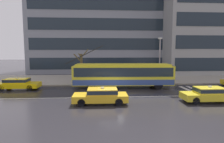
% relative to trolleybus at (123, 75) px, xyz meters
% --- Properties ---
extents(ground_plane, '(160.00, 160.00, 0.00)m').
position_rel_trolleybus_xyz_m(ground_plane, '(-1.61, -3.33, -1.57)').
color(ground_plane, '#272529').
extents(sidewalk_slab, '(80.00, 10.00, 0.14)m').
position_rel_trolleybus_xyz_m(sidewalk_slab, '(-1.61, 6.60, -1.50)').
color(sidewalk_slab, gray).
rests_on(sidewalk_slab, ground_plane).
extents(crosswalk_stripe_edge_near, '(0.44, 4.40, 0.01)m').
position_rel_trolleybus_xyz_m(crosswalk_stripe_edge_near, '(7.18, -1.86, -1.57)').
color(crosswalk_stripe_edge_near, beige).
rests_on(crosswalk_stripe_edge_near, ground_plane).
extents(crosswalk_stripe_inner_a, '(0.44, 4.40, 0.01)m').
position_rel_trolleybus_xyz_m(crosswalk_stripe_inner_a, '(8.08, -1.86, -1.57)').
color(crosswalk_stripe_inner_a, beige).
rests_on(crosswalk_stripe_inner_a, ground_plane).
extents(crosswalk_stripe_center, '(0.44, 4.40, 0.01)m').
position_rel_trolleybus_xyz_m(crosswalk_stripe_center, '(8.98, -1.86, -1.57)').
color(crosswalk_stripe_center, beige).
rests_on(crosswalk_stripe_center, ground_plane).
extents(crosswalk_stripe_inner_b, '(0.44, 4.40, 0.01)m').
position_rel_trolleybus_xyz_m(crosswalk_stripe_inner_b, '(9.88, -1.86, -1.57)').
color(crosswalk_stripe_inner_b, beige).
rests_on(crosswalk_stripe_inner_b, ground_plane).
extents(crosswalk_stripe_edge_far, '(0.44, 4.40, 0.01)m').
position_rel_trolleybus_xyz_m(crosswalk_stripe_edge_far, '(10.78, -1.86, -1.57)').
color(crosswalk_stripe_edge_far, beige).
rests_on(crosswalk_stripe_edge_far, ground_plane).
extents(lane_centre_line, '(72.00, 0.14, 0.01)m').
position_rel_trolleybus_xyz_m(lane_centre_line, '(-1.61, -4.53, -1.57)').
color(lane_centre_line, silver).
rests_on(lane_centre_line, ground_plane).
extents(trolleybus, '(12.68, 2.99, 5.03)m').
position_rel_trolleybus_xyz_m(trolleybus, '(0.00, 0.00, 0.00)').
color(trolleybus, yellow).
rests_on(trolleybus, ground_plane).
extents(taxi_queued_behind_bus, '(4.61, 1.88, 1.39)m').
position_rel_trolleybus_xyz_m(taxi_queued_behind_bus, '(-12.06, -0.26, -0.87)').
color(taxi_queued_behind_bus, yellow).
rests_on(taxi_queued_behind_bus, ground_plane).
extents(taxi_oncoming_far, '(4.35, 1.80, 1.39)m').
position_rel_trolleybus_xyz_m(taxi_oncoming_far, '(6.55, -6.74, -0.87)').
color(taxi_oncoming_far, yellow).
rests_on(taxi_oncoming_far, ground_plane).
extents(taxi_oncoming_near, '(4.51, 1.88, 1.39)m').
position_rel_trolleybus_xyz_m(taxi_oncoming_near, '(-2.67, -6.62, -0.87)').
color(taxi_oncoming_near, gold).
rests_on(taxi_oncoming_near, ground_plane).
extents(pedestrian_at_shelter, '(1.27, 1.27, 1.89)m').
position_rel_trolleybus_xyz_m(pedestrian_at_shelter, '(1.39, 3.46, 0.07)').
color(pedestrian_at_shelter, '#49543E').
rests_on(pedestrian_at_shelter, sidewalk_slab).
extents(pedestrian_approaching_curb, '(1.57, 1.57, 1.97)m').
position_rel_trolleybus_xyz_m(pedestrian_approaching_curb, '(-4.63, 3.36, 0.18)').
color(pedestrian_approaching_curb, '#534552').
rests_on(pedestrian_approaching_curb, sidewalk_slab).
extents(pedestrian_walking_past, '(0.51, 0.51, 1.66)m').
position_rel_trolleybus_xyz_m(pedestrian_walking_past, '(-2.74, 4.02, -0.45)').
color(pedestrian_walking_past, '#564053').
rests_on(pedestrian_walking_past, sidewalk_slab).
extents(pedestrian_waiting_by_pole, '(1.51, 1.51, 1.93)m').
position_rel_trolleybus_xyz_m(pedestrian_waiting_by_pole, '(-3.53, 2.72, 0.13)').
color(pedestrian_waiting_by_pole, '#26162E').
rests_on(pedestrian_waiting_by_pole, sidewalk_slab).
extents(street_lamp, '(0.60, 0.32, 6.00)m').
position_rel_trolleybus_xyz_m(street_lamp, '(5.27, 2.66, 2.16)').
color(street_lamp, gray).
rests_on(street_lamp, sidewalk_slab).
extents(street_tree_bare, '(2.12, 1.52, 4.51)m').
position_rel_trolleybus_xyz_m(street_tree_bare, '(-5.35, 4.77, 0.77)').
color(street_tree_bare, brown).
rests_on(street_tree_bare, sidewalk_slab).
extents(office_tower_corner_left, '(28.21, 15.98, 29.77)m').
position_rel_trolleybus_xyz_m(office_tower_corner_left, '(-2.61, 21.43, 13.32)').
color(office_tower_corner_left, gray).
rests_on(office_tower_corner_left, ground_plane).
extents(office_tower_corner_right, '(21.51, 15.99, 23.17)m').
position_rel_trolleybus_xyz_m(office_tower_corner_right, '(19.92, 16.73, 10.02)').
color(office_tower_corner_right, '#959595').
rests_on(office_tower_corner_right, ground_plane).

